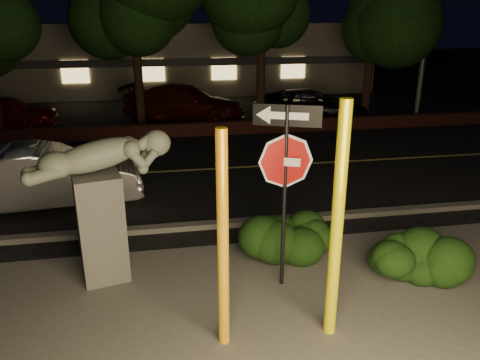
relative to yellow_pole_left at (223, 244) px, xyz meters
name	(u,v)px	position (x,y,z in m)	size (l,w,h in m)	color
ground	(210,144)	(1.07, 10.97, -1.57)	(90.00, 90.00, 0.00)	black
patio	(297,334)	(1.07, -0.03, -1.56)	(14.00, 6.00, 0.02)	#4C4944
road	(221,169)	(1.07, 7.97, -1.57)	(80.00, 8.00, 0.01)	black
lane_marking	(221,168)	(1.07, 7.97, -1.56)	(80.00, 0.12, 0.01)	tan
curb	(247,222)	(1.07, 3.87, -1.51)	(80.00, 0.25, 0.12)	#4C4944
brick_wall	(206,129)	(1.07, 12.27, -1.32)	(40.00, 0.35, 0.50)	#4B1E18
parking_lot	(194,108)	(1.07, 17.97, -1.57)	(40.00, 12.00, 0.01)	black
building	(182,55)	(1.07, 25.95, 0.43)	(22.00, 10.20, 4.00)	#666052
yellow_pole_left	(223,244)	(0.00, 0.00, 0.00)	(0.16, 0.16, 3.15)	#FFB017
yellow_pole_right	(337,226)	(1.57, -0.04, 0.16)	(0.17, 0.17, 3.47)	#F8EA0B
signpost	(286,162)	(1.21, 1.33, 0.67)	(1.01, 0.42, 3.15)	black
sculpture	(100,193)	(-1.78, 2.15, 0.03)	(2.43, 1.13, 2.60)	#4C4944
hedge_center	(294,232)	(1.69, 2.30, -1.07)	(1.95, 0.91, 1.02)	black
hedge_right	(409,250)	(3.51, 1.27, -1.08)	(1.52, 0.82, 1.00)	black
hedge_far_right	(419,255)	(3.57, 1.04, -1.06)	(1.48, 0.93, 1.03)	black
silver_sedan	(44,177)	(-3.54, 5.84, -0.82)	(1.59, 4.57, 1.50)	silver
parked_car_red	(6,112)	(-6.87, 14.87, -0.89)	(1.61, 4.01, 1.37)	maroon
parked_car_darkred	(184,103)	(0.45, 15.14, -0.80)	(2.18, 5.36, 1.56)	#441109
parked_car_dark	(311,106)	(5.90, 14.02, -0.89)	(2.27, 4.93, 1.37)	black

